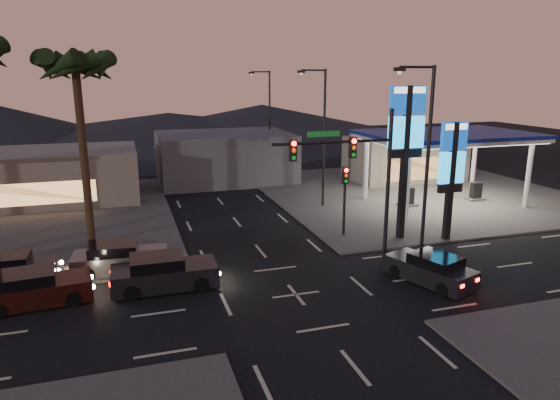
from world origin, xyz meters
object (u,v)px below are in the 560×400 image
object	(u,v)px
pylon_sign_short	(452,163)
car_lane_a_front	(163,273)
pylon_sign_tall	(406,132)
car_lane_b_mid	(12,270)
gas_station	(447,138)
suv_station	(431,269)
car_lane_a_mid	(34,289)
traffic_signal_mast	(357,168)
car_lane_b_front	(119,259)

from	to	relation	value
pylon_sign_short	car_lane_a_front	bearing A→B (deg)	-173.21
pylon_sign_tall	car_lane_b_mid	size ratio (longest dim) A/B	2.14
pylon_sign_tall	gas_station	bearing A→B (deg)	40.91
suv_station	car_lane_b_mid	bearing A→B (deg)	162.47
gas_station	car_lane_a_front	bearing A→B (deg)	-156.29
pylon_sign_short	car_lane_a_mid	distance (m)	22.41
car_lane_a_mid	car_lane_b_mid	world-z (taller)	car_lane_a_mid
car_lane_a_mid	car_lane_b_mid	distance (m)	3.19
gas_station	car_lane_a_front	distance (m)	23.96
pylon_sign_tall	traffic_signal_mast	size ratio (longest dim) A/B	1.12
car_lane_a_front	car_lane_a_mid	xyz separation A→B (m)	(-5.39, -0.06, -0.04)
traffic_signal_mast	suv_station	size ratio (longest dim) A/B	1.74
gas_station	car_lane_b_mid	distance (m)	29.44
pylon_sign_short	traffic_signal_mast	bearing A→B (deg)	-160.87
traffic_signal_mast	car_lane_b_front	bearing A→B (deg)	164.14
pylon_sign_short	car_lane_a_mid	bearing A→B (deg)	-174.71
pylon_sign_tall	car_lane_b_front	distance (m)	16.98
car_lane_b_front	car_lane_b_mid	xyz separation A→B (m)	(-4.83, 0.17, -0.07)
car_lane_a_front	car_lane_a_mid	distance (m)	5.39
suv_station	pylon_sign_tall	bearing A→B (deg)	72.05
car_lane_b_mid	car_lane_a_front	bearing A→B (deg)	-22.72
car_lane_a_mid	car_lane_a_front	bearing A→B (deg)	0.61
car_lane_b_mid	gas_station	bearing A→B (deg)	13.20
suv_station	car_lane_b_front	bearing A→B (deg)	157.57
gas_station	suv_station	world-z (taller)	gas_station
pylon_sign_tall	car_lane_b_mid	xyz separation A→B (m)	(-20.83, -0.15, -5.76)
traffic_signal_mast	car_lane_a_mid	xyz separation A→B (m)	(-14.72, 0.48, -4.53)
gas_station	pylon_sign_short	bearing A→B (deg)	-123.69
pylon_sign_short	suv_station	world-z (taller)	pylon_sign_short
gas_station	car_lane_a_mid	distance (m)	28.94
gas_station	car_lane_a_front	size ratio (longest dim) A/B	2.49
pylon_sign_tall	traffic_signal_mast	xyz separation A→B (m)	(-4.74, -3.51, -1.17)
car_lane_b_front	car_lane_b_mid	bearing A→B (deg)	178.02
car_lane_a_front	pylon_sign_tall	bearing A→B (deg)	11.94
traffic_signal_mast	suv_station	bearing A→B (deg)	-43.10
pylon_sign_tall	car_lane_a_front	size ratio (longest dim) A/B	1.84
car_lane_a_mid	suv_station	bearing A→B (deg)	-9.95
traffic_signal_mast	car_lane_a_front	world-z (taller)	traffic_signal_mast
gas_station	traffic_signal_mast	bearing A→B (deg)	-140.72
car_lane_a_front	car_lane_a_mid	size ratio (longest dim) A/B	1.03
car_lane_b_front	suv_station	bearing A→B (deg)	-22.43
pylon_sign_tall	car_lane_a_mid	distance (m)	20.51
gas_station	pylon_sign_short	distance (m)	9.02
traffic_signal_mast	car_lane_b_front	xyz separation A→B (m)	(-11.25, 3.20, -4.52)
car_lane_a_front	car_lane_b_front	world-z (taller)	car_lane_a_front
car_lane_b_mid	traffic_signal_mast	bearing A→B (deg)	-11.82
pylon_sign_short	car_lane_a_front	xyz separation A→B (m)	(-16.57, -1.97, -3.92)
car_lane_b_mid	suv_station	size ratio (longest dim) A/B	0.92
pylon_sign_short	car_lane_b_front	size ratio (longest dim) A/B	1.47
pylon_sign_tall	car_lane_b_mid	bearing A→B (deg)	-179.60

